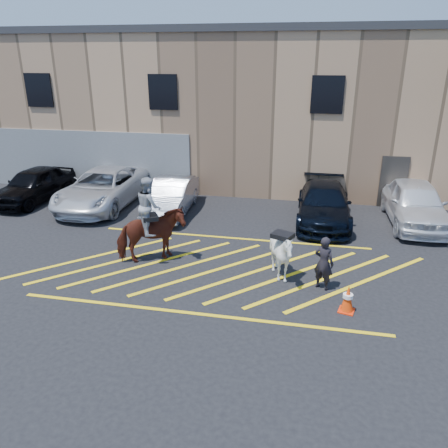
% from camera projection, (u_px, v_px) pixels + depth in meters
% --- Properties ---
extents(ground, '(90.00, 90.00, 0.00)m').
position_uv_depth(ground, '(220.00, 265.00, 13.53)').
color(ground, black).
rests_on(ground, ground).
extents(car_black_suv, '(2.15, 4.52, 1.49)m').
position_uv_depth(car_black_suv, '(34.00, 185.00, 19.30)').
color(car_black_suv, black).
rests_on(car_black_suv, ground).
extents(car_white_pickup, '(2.61, 5.61, 1.55)m').
position_uv_depth(car_white_pickup, '(103.00, 188.00, 18.71)').
color(car_white_pickup, silver).
rests_on(car_white_pickup, ground).
extents(car_silver_sedan, '(1.71, 4.30, 1.39)m').
position_uv_depth(car_silver_sedan, '(172.00, 196.00, 17.89)').
color(car_silver_sedan, '#9498A2').
rests_on(car_silver_sedan, ground).
extents(car_blue_suv, '(2.02, 4.90, 1.42)m').
position_uv_depth(car_blue_suv, '(324.00, 204.00, 16.93)').
color(car_blue_suv, black).
rests_on(car_blue_suv, ground).
extents(car_white_suv, '(2.04, 4.87, 1.64)m').
position_uv_depth(car_white_suv, '(415.00, 203.00, 16.64)').
color(car_white_suv, white).
rests_on(car_white_suv, ground).
extents(handler, '(0.67, 0.58, 1.54)m').
position_uv_depth(handler, '(324.00, 263.00, 11.92)').
color(handler, black).
rests_on(handler, ground).
extents(warehouse, '(32.42, 10.20, 7.30)m').
position_uv_depth(warehouse, '(266.00, 105.00, 23.19)').
color(warehouse, tan).
rests_on(warehouse, ground).
extents(hatching_zone, '(12.60, 5.12, 0.01)m').
position_uv_depth(hatching_zone, '(218.00, 269.00, 13.25)').
color(hatching_zone, yellow).
rests_on(hatching_zone, ground).
extents(mounted_bay, '(2.26, 1.84, 2.73)m').
position_uv_depth(mounted_bay, '(150.00, 229.00, 13.42)').
color(mounted_bay, '#582414').
rests_on(mounted_bay, ground).
extents(saddled_white, '(1.66, 1.74, 1.52)m').
position_uv_depth(saddled_white, '(282.00, 254.00, 12.45)').
color(saddled_white, white).
rests_on(saddled_white, ground).
extents(traffic_cone, '(0.46, 0.46, 0.73)m').
position_uv_depth(traffic_cone, '(348.00, 299.00, 10.95)').
color(traffic_cone, '#F72E0A').
rests_on(traffic_cone, ground).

